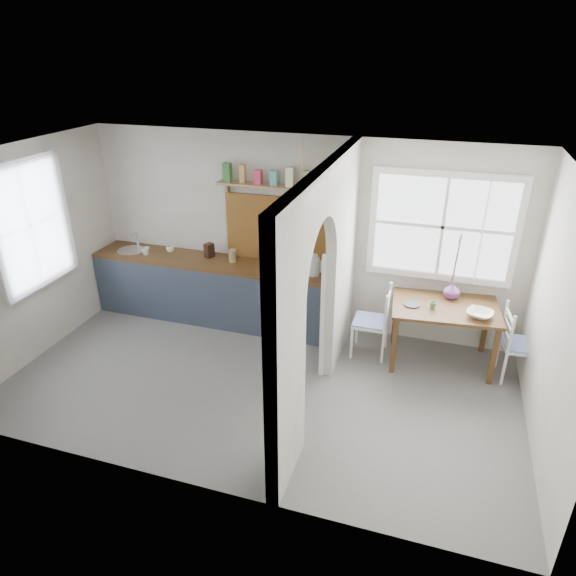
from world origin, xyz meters
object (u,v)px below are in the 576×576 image
(chair_left, at_px, (371,321))
(kettle, at_px, (313,265))
(dining_table, at_px, (442,334))
(vase, at_px, (452,290))
(chair_right, at_px, (521,344))

(chair_left, xyz_separation_m, kettle, (-0.81, 0.22, 0.57))
(dining_table, xyz_separation_m, chair_left, (-0.86, -0.07, 0.08))
(dining_table, height_order, chair_left, chair_left)
(dining_table, xyz_separation_m, kettle, (-1.68, 0.15, 0.65))
(kettle, bearing_deg, vase, 11.72)
(chair_left, bearing_deg, kettle, -105.73)
(dining_table, xyz_separation_m, chair_right, (0.89, -0.07, 0.07))
(kettle, xyz_separation_m, vase, (1.73, 0.09, -0.16))
(chair_left, relative_size, vase, 4.50)
(dining_table, distance_m, vase, 0.55)
(kettle, height_order, vase, kettle)
(chair_left, height_order, vase, vase)
(dining_table, relative_size, chair_right, 1.37)
(kettle, bearing_deg, chair_left, -6.28)
(dining_table, distance_m, kettle, 1.80)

